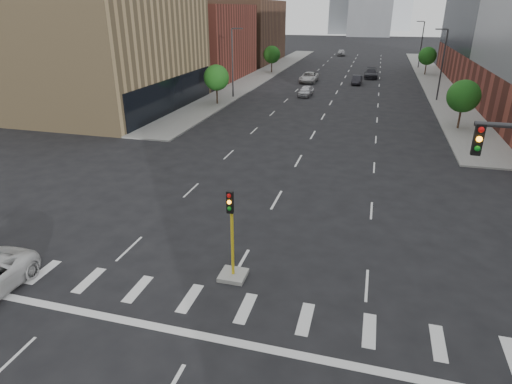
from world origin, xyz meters
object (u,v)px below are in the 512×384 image
at_px(car_distant, 341,52).
at_px(car_far_left, 309,77).
at_px(car_near_left, 306,91).
at_px(car_mid_right, 357,80).
at_px(car_deep_right, 371,73).
at_px(median_traffic_signal, 233,259).

bearing_deg(car_distant, car_far_left, -95.51).
distance_m(car_near_left, car_mid_right, 13.81).
bearing_deg(car_distant, car_near_left, -93.65).
relative_size(car_near_left, car_deep_right, 0.76).
distance_m(median_traffic_signal, car_distant, 102.44).
xyz_separation_m(median_traffic_signal, car_deep_right, (4.43, 64.66, -0.18)).
xyz_separation_m(car_mid_right, car_far_left, (-7.86, 0.05, 0.11)).
distance_m(car_mid_right, car_distant, 45.69).
relative_size(car_far_left, car_distant, 1.21).
relative_size(median_traffic_signal, car_near_left, 1.06).
relative_size(median_traffic_signal, car_distant, 0.92).
distance_m(car_near_left, car_distant, 57.47).
bearing_deg(car_deep_right, car_near_left, -114.86).
distance_m(car_deep_right, car_distant, 38.65).
bearing_deg(car_near_left, median_traffic_signal, -81.30).
bearing_deg(median_traffic_signal, car_deep_right, 86.08).
xyz_separation_m(car_near_left, car_mid_right, (6.38, 12.25, -0.02)).
bearing_deg(car_distant, car_mid_right, -85.60).
bearing_deg(car_mid_right, car_far_left, -179.34).
xyz_separation_m(median_traffic_signal, car_distant, (-4.07, 102.36, -0.16)).
relative_size(car_mid_right, car_deep_right, 0.76).
relative_size(car_near_left, car_mid_right, 0.99).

